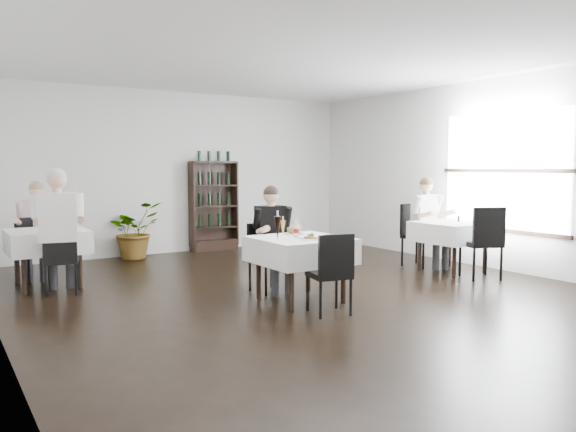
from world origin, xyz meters
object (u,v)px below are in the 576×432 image
object	(u,v)px
main_table	(300,250)
wine_shelf	(214,207)
diner_main	(273,230)
potted_tree	(134,230)

from	to	relation	value
main_table	wine_shelf	bearing A→B (deg)	78.22
diner_main	potted_tree	bearing A→B (deg)	101.30
wine_shelf	main_table	distance (m)	4.41
potted_tree	diner_main	world-z (taller)	diner_main
main_table	diner_main	distance (m)	0.67
main_table	diner_main	size ratio (longest dim) A/B	0.75
wine_shelf	diner_main	xyz separation A→B (m)	(-0.88, -3.66, -0.05)
potted_tree	diner_main	bearing A→B (deg)	-78.70
wine_shelf	diner_main	distance (m)	3.77
wine_shelf	potted_tree	distance (m)	1.63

